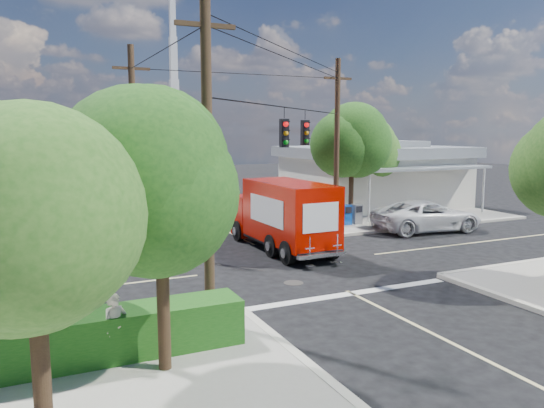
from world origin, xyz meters
TOP-DOWN VIEW (x-y plane):
  - ground at (0.00, 0.00)m, footprint 120.00×120.00m
  - sidewalk_ne at (10.88, 10.88)m, footprint 14.12×14.12m
  - sidewalk_nw at (-10.88, 10.88)m, footprint 14.12×14.12m
  - road_markings at (0.00, -1.47)m, footprint 32.00×32.00m
  - building_ne at (12.50, 11.97)m, footprint 11.80×10.20m
  - radio_tower at (0.50, 20.00)m, footprint 0.80×0.80m
  - tree_sw_front at (-6.99, -7.54)m, footprint 3.88×3.78m
  - tree_sw_back at (-9.49, -10.04)m, footprint 3.56×3.42m
  - tree_ne_front at (7.21, 6.76)m, footprint 4.21×4.14m
  - tree_ne_back at (9.81, 8.96)m, footprint 3.77×3.66m
  - palm_nw_front at (-7.50, 7.50)m, footprint 3.01×3.08m
  - palm_nw_back at (-9.50, 9.00)m, footprint 3.01×3.08m
  - utility_poles at (-1.58, 1.60)m, footprint 12.00×10.68m
  - picket_fence at (-7.80, -5.60)m, footprint 5.94×0.06m
  - hedge_sw at (-8.00, -6.40)m, footprint 6.20×1.20m
  - vending_boxes at (6.50, 6.20)m, footprint 1.90×0.50m
  - delivery_truck at (0.74, 2.46)m, footprint 2.46×7.30m
  - parked_car at (9.75, 3.32)m, footprint 6.13×3.32m
  - pedestrian at (-7.93, -6.83)m, footprint 0.71×0.60m

SIDE VIEW (x-z plane):
  - ground at x=0.00m, z-range 0.00..0.00m
  - road_markings at x=0.00m, z-range 0.00..0.01m
  - sidewalk_ne at x=10.88m, z-range 0.00..0.14m
  - sidewalk_nw at x=-10.88m, z-range 0.00..0.14m
  - picket_fence at x=-7.80m, z-range 0.18..1.18m
  - hedge_sw at x=-8.00m, z-range 0.14..1.24m
  - vending_boxes at x=6.50m, z-range 0.14..1.24m
  - parked_car at x=9.75m, z-range 0.00..1.63m
  - pedestrian at x=-7.93m, z-range 0.14..1.78m
  - delivery_truck at x=0.74m, z-range 0.02..3.16m
  - building_ne at x=12.50m, z-range 0.07..4.57m
  - tree_sw_back at x=-9.49m, z-range 1.19..6.60m
  - tree_ne_back at x=9.81m, z-range 1.27..7.10m
  - tree_sw_front at x=-6.99m, z-range 1.32..7.35m
  - palm_nw_back at x=-9.50m, z-range 2.08..7.27m
  - utility_poles at x=-1.58m, z-range 0.17..9.17m
  - tree_ne_front at x=7.21m, z-range 1.44..8.09m
  - palm_nw_front at x=-7.50m, z-range 2.25..7.84m
  - radio_tower at x=0.50m, z-range -2.86..14.14m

